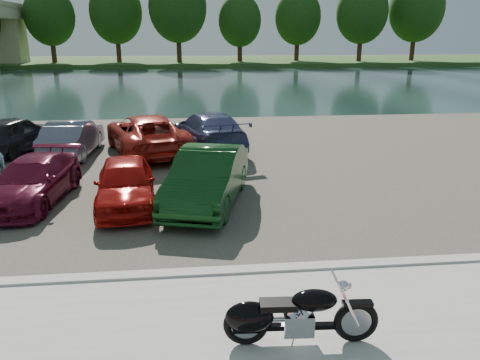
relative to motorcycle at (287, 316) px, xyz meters
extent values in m
plane|color=#595447|center=(0.25, 0.31, -0.56)|extent=(200.00, 200.00, 0.00)
cube|color=#AEABA3|center=(0.25, 2.31, -0.49)|extent=(60.00, 0.30, 0.14)
cube|color=#47433A|center=(0.25, 11.31, -0.54)|extent=(60.00, 18.00, 0.04)
cube|color=#1B302F|center=(0.25, 40.31, -0.56)|extent=(120.00, 40.00, 0.00)
cube|color=#2A4D1B|center=(0.25, 72.31, -0.26)|extent=(120.00, 24.00, 0.60)
cube|color=tan|center=(-27.75, 66.31, 3.04)|extent=(6.00, 4.00, 7.20)
cylinder|color=#362113|center=(-20.75, 66.31, 2.51)|extent=(0.70, 0.70, 4.95)
ellipsoid|color=black|center=(-20.75, 66.31, 6.47)|extent=(6.93, 6.93, 8.32)
cylinder|color=#362113|center=(-11.75, 67.71, 2.74)|extent=(0.70, 0.70, 5.40)
ellipsoid|color=black|center=(-11.75, 67.71, 7.06)|extent=(7.56, 7.56, 9.07)
cylinder|color=#362113|center=(-2.75, 64.91, 2.96)|extent=(0.70, 0.70, 5.85)
ellipsoid|color=black|center=(-2.75, 64.91, 7.64)|extent=(8.19, 8.19, 9.83)
cylinder|color=#362113|center=(6.25, 66.31, 2.29)|extent=(0.70, 0.70, 4.50)
ellipsoid|color=black|center=(6.25, 66.31, 5.89)|extent=(6.30, 6.30, 7.56)
cylinder|color=#362113|center=(15.25, 67.71, 2.51)|extent=(0.70, 0.70, 4.95)
ellipsoid|color=black|center=(15.25, 67.71, 6.47)|extent=(6.93, 6.93, 8.32)
cylinder|color=#362113|center=(24.25, 64.91, 2.74)|extent=(0.70, 0.70, 5.40)
ellipsoid|color=black|center=(24.25, 64.91, 7.06)|extent=(7.56, 7.56, 9.07)
cylinder|color=#362113|center=(33.25, 66.31, 2.96)|extent=(0.70, 0.70, 5.85)
ellipsoid|color=black|center=(33.25, 66.31, 7.64)|extent=(8.19, 8.19, 9.83)
torus|color=black|center=(1.04, -0.07, -0.12)|extent=(0.69, 0.16, 0.68)
torus|color=black|center=(-0.61, 0.03, -0.12)|extent=(0.69, 0.16, 0.68)
cylinder|color=#B2B2B7|center=(1.04, -0.07, -0.12)|extent=(0.46, 0.09, 0.46)
cylinder|color=#B2B2B7|center=(-0.61, 0.03, -0.12)|extent=(0.46, 0.09, 0.46)
cylinder|color=silver|center=(0.90, -0.16, 0.18)|extent=(0.33, 0.07, 0.63)
cylinder|color=silver|center=(0.91, 0.04, 0.18)|extent=(0.33, 0.07, 0.63)
cylinder|color=silver|center=(0.71, -0.05, 0.57)|extent=(0.08, 0.75, 0.04)
sphere|color=silver|center=(0.81, -0.05, 0.49)|extent=(0.17, 0.17, 0.16)
sphere|color=silver|center=(0.88, -0.06, 0.49)|extent=(0.12, 0.12, 0.11)
cube|color=black|center=(1.04, -0.07, 0.19)|extent=(0.46, 0.17, 0.06)
cube|color=black|center=(0.22, -0.02, -0.18)|extent=(1.20, 0.17, 0.08)
cube|color=silver|center=(0.17, -0.02, -0.11)|extent=(0.47, 0.35, 0.34)
cylinder|color=silver|center=(0.27, -0.02, 0.09)|extent=(0.25, 0.19, 0.27)
cylinder|color=silver|center=(0.07, -0.01, 0.09)|extent=(0.25, 0.19, 0.27)
ellipsoid|color=black|center=(0.40, -0.03, 0.26)|extent=(0.70, 0.40, 0.32)
cube|color=black|center=(-0.13, 0.00, 0.20)|extent=(0.57, 0.31, 0.10)
ellipsoid|color=black|center=(-0.56, 0.03, 0.00)|extent=(0.75, 0.38, 0.50)
cube|color=black|center=(-0.61, 0.03, -0.07)|extent=(0.41, 0.20, 0.30)
cylinder|color=silver|center=(-0.12, 0.16, -0.24)|extent=(1.10, 0.16, 0.09)
cylinder|color=silver|center=(-0.12, 0.16, -0.16)|extent=(1.10, 0.16, 0.09)
cylinder|color=#B2B2B7|center=(0.06, -0.19, -0.33)|extent=(0.03, 0.14, 0.22)
imported|color=#5A0C25|center=(-5.76, 7.03, 0.09)|extent=(2.14, 4.37, 1.22)
imported|color=#A30F0A|center=(-3.15, 6.41, 0.14)|extent=(1.99, 4.03, 1.32)
imported|color=#103B15|center=(-0.93, 6.36, 0.24)|extent=(2.74, 4.88, 1.52)
imported|color=black|center=(-8.31, 13.06, 0.21)|extent=(2.93, 4.62, 1.47)
imported|color=slate|center=(-5.88, 12.35, 0.18)|extent=(1.66, 4.30, 1.40)
imported|color=#AF281D|center=(-3.07, 12.40, 0.25)|extent=(4.01, 6.02, 1.54)
imported|color=navy|center=(-0.61, 12.90, 0.24)|extent=(3.25, 5.57, 1.51)
camera|label=1|loc=(-1.32, -5.90, 3.99)|focal=35.00mm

